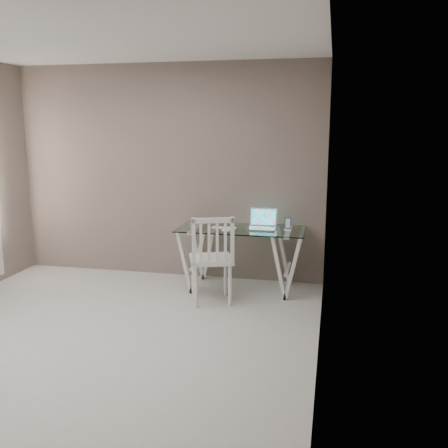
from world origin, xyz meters
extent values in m
plane|color=#B7B4AF|center=(0.00, 0.00, 0.00)|extent=(4.50, 4.50, 0.00)
cube|color=white|center=(0.00, 0.00, 2.70)|extent=(4.00, 4.50, 0.02)
cube|color=#6F6057|center=(0.00, 2.25, 1.35)|extent=(4.00, 0.02, 2.70)
cube|color=#6F6057|center=(2.00, 0.00, 1.35)|extent=(0.02, 4.50, 2.70)
cube|color=silver|center=(1.04, 1.85, 0.74)|extent=(1.50, 0.70, 0.01)
cube|color=silver|center=(0.49, 1.85, 0.36)|extent=(0.24, 0.62, 0.72)
cube|color=silver|center=(1.59, 1.85, 0.36)|extent=(0.24, 0.62, 0.72)
cube|color=silver|center=(0.79, 1.35, 0.49)|extent=(0.58, 0.58, 0.04)
cylinder|color=silver|center=(0.68, 1.11, 0.23)|extent=(0.04, 0.04, 0.47)
cylinder|color=silver|center=(1.02, 1.24, 0.23)|extent=(0.04, 0.04, 0.47)
cylinder|color=silver|center=(0.55, 1.46, 0.23)|extent=(0.04, 0.04, 0.47)
cylinder|color=silver|center=(0.90, 1.59, 0.23)|extent=(0.04, 0.04, 0.47)
cube|color=silver|center=(0.86, 1.15, 0.74)|extent=(0.44, 0.18, 0.51)
cube|color=silver|center=(1.28, 1.84, 0.75)|extent=(0.33, 0.23, 0.01)
cube|color=#19D899|center=(1.28, 1.99, 0.86)|extent=(0.33, 0.07, 0.21)
cube|color=silver|center=(0.83, 1.80, 0.75)|extent=(0.31, 0.13, 0.01)
ellipsoid|color=white|center=(0.90, 1.61, 0.76)|extent=(0.12, 0.07, 0.04)
cube|color=white|center=(1.58, 1.86, 0.75)|extent=(0.08, 0.08, 0.02)
cube|color=black|center=(1.58, 1.87, 0.83)|extent=(0.06, 0.03, 0.13)
camera|label=1|loc=(2.07, -3.81, 1.95)|focal=40.00mm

